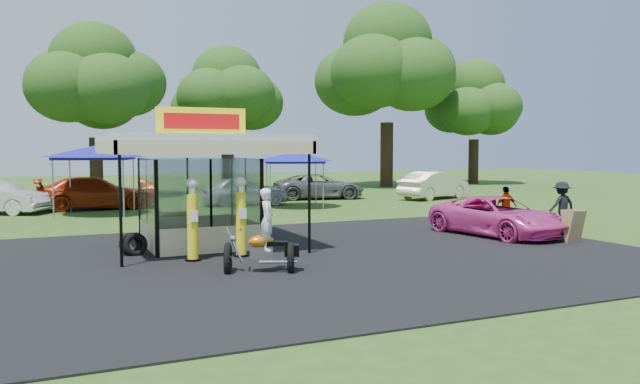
# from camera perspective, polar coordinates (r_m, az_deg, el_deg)

# --- Properties ---
(ground) EXTENTS (120.00, 120.00, 0.00)m
(ground) POSITION_cam_1_polar(r_m,az_deg,el_deg) (15.31, 0.77, -7.27)
(ground) COLOR #31531A
(ground) RESTS_ON ground
(asphalt_apron) EXTENTS (20.00, 14.00, 0.04)m
(asphalt_apron) POSITION_cam_1_polar(r_m,az_deg,el_deg) (17.11, -2.08, -6.01)
(asphalt_apron) COLOR black
(asphalt_apron) RESTS_ON ground
(gas_station_kiosk) EXTENTS (5.40, 5.40, 4.18)m
(gas_station_kiosk) POSITION_cam_1_polar(r_m,az_deg,el_deg) (19.14, -11.06, 0.30)
(gas_station_kiosk) COLOR white
(gas_station_kiosk) RESTS_ON ground
(gas_pump_left) EXTENTS (0.42, 0.42, 2.23)m
(gas_pump_left) POSITION_cam_1_polar(r_m,az_deg,el_deg) (16.71, -11.58, -2.69)
(gas_pump_left) COLOR black
(gas_pump_left) RESTS_ON ground
(gas_pump_right) EXTENTS (0.42, 0.42, 2.23)m
(gas_pump_right) POSITION_cam_1_polar(r_m,az_deg,el_deg) (17.17, -7.24, -2.46)
(gas_pump_right) COLOR black
(gas_pump_right) RESTS_ON ground
(motorcycle) EXTENTS (1.87, 1.36, 2.13)m
(motorcycle) POSITION_cam_1_polar(r_m,az_deg,el_deg) (15.03, -5.08, -4.30)
(motorcycle) COLOR black
(motorcycle) RESTS_ON ground
(spare_tires) EXTENTS (0.84, 0.59, 0.69)m
(spare_tires) POSITION_cam_1_polar(r_m,az_deg,el_deg) (18.09, -16.71, -4.62)
(spare_tires) COLOR black
(spare_tires) RESTS_ON ground
(a_frame_sign) EXTENTS (0.61, 0.56, 1.06)m
(a_frame_sign) POSITION_cam_1_polar(r_m,az_deg,el_deg) (21.19, 22.14, -2.95)
(a_frame_sign) COLOR #593819
(a_frame_sign) RESTS_ON ground
(kiosk_car) EXTENTS (2.82, 1.13, 0.96)m
(kiosk_car) POSITION_cam_1_polar(r_m,az_deg,el_deg) (21.40, -12.37, -2.84)
(kiosk_car) COLOR yellow
(kiosk_car) RESTS_ON ground
(pink_sedan) EXTENTS (2.88, 5.14, 1.36)m
(pink_sedan) POSITION_cam_1_polar(r_m,az_deg,el_deg) (22.10, 15.90, -2.16)
(pink_sedan) COLOR #EB40A5
(pink_sedan) RESTS_ON ground
(spectator_east_a) EXTENTS (1.15, 0.69, 1.75)m
(spectator_east_a) POSITION_cam_1_polar(r_m,az_deg,el_deg) (25.14, 21.23, -1.10)
(spectator_east_a) COLOR black
(spectator_east_a) RESTS_ON ground
(spectator_east_b) EXTENTS (0.94, 0.46, 1.56)m
(spectator_east_b) POSITION_cam_1_polar(r_m,az_deg,el_deg) (24.71, 16.65, -1.31)
(spectator_east_b) COLOR gray
(spectator_east_b) RESTS_ON ground
(bg_car_b) EXTENTS (5.53, 2.29, 1.60)m
(bg_car_b) POSITION_cam_1_polar(r_m,az_deg,el_deg) (32.61, -19.88, -0.10)
(bg_car_b) COLOR #AC2E0D
(bg_car_b) RESTS_ON ground
(bg_car_c) EXTENTS (4.65, 2.29, 1.52)m
(bg_car_c) POSITION_cam_1_polar(r_m,az_deg,el_deg) (33.03, -6.87, 0.10)
(bg_car_c) COLOR silver
(bg_car_c) RESTS_ON ground
(bg_car_d) EXTENTS (5.67, 3.32, 1.48)m
(bg_car_d) POSITION_cam_1_polar(r_m,az_deg,el_deg) (37.01, -0.07, 0.51)
(bg_car_d) COLOR #5A5B5D
(bg_car_d) RESTS_ON ground
(bg_car_e) EXTENTS (5.24, 3.25, 1.63)m
(bg_car_e) POSITION_cam_1_polar(r_m,az_deg,el_deg) (37.57, 10.38, 0.61)
(bg_car_e) COLOR beige
(bg_car_e) RESTS_ON ground
(tent_west) EXTENTS (4.47, 4.47, 3.13)m
(tent_west) POSITION_cam_1_polar(r_m,az_deg,el_deg) (29.92, -19.90, 3.45)
(tent_west) COLOR gray
(tent_west) RESTS_ON ground
(tent_east) EXTENTS (4.05, 4.05, 2.83)m
(tent_east) POSITION_cam_1_polar(r_m,az_deg,el_deg) (31.62, -2.40, 3.21)
(tent_east) COLOR gray
(tent_east) RESTS_ON ground
(oak_far_c) EXTENTS (8.80, 8.80, 10.38)m
(oak_far_c) POSITION_cam_1_polar(r_m,az_deg,el_deg) (40.71, -19.93, 8.83)
(oak_far_c) COLOR black
(oak_far_c) RESTS_ON ground
(oak_far_d) EXTENTS (8.38, 8.38, 9.98)m
(oak_far_d) POSITION_cam_1_polar(r_m,az_deg,el_deg) (45.01, -8.49, 8.25)
(oak_far_d) COLOR black
(oak_far_d) RESTS_ON ground
(oak_far_e) EXTENTS (11.71, 11.71, 13.94)m
(oak_far_e) POSITION_cam_1_polar(r_m,az_deg,el_deg) (49.52, 6.17, 10.83)
(oak_far_e) COLOR black
(oak_far_e) RESTS_ON ground
(oak_far_f) EXTENTS (8.51, 8.51, 10.25)m
(oak_far_f) POSITION_cam_1_polar(r_m,az_deg,el_deg) (54.77, 13.93, 7.64)
(oak_far_f) COLOR black
(oak_far_f) RESTS_ON ground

